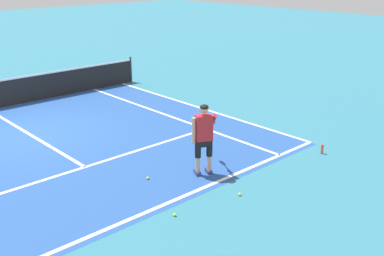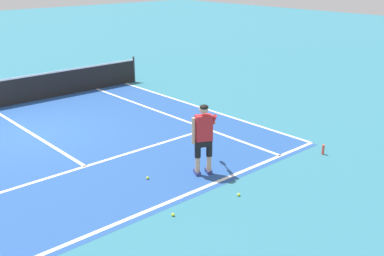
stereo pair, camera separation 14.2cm
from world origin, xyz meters
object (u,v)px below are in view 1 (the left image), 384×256
Objects in this scene: tennis_ball_by_baseline at (175,215)px; tennis_ball_mid_court at (148,178)px; tennis_player at (204,134)px; tennis_ball_near_feet at (240,194)px; water_bottle at (322,149)px.

tennis_ball_mid_court is at bearing 69.70° from tennis_ball_by_baseline.
tennis_player is 25.95× the size of tennis_ball_near_feet.
tennis_ball_by_baseline is at bearing -110.30° from tennis_ball_mid_court.
tennis_ball_near_feet is 2.18m from tennis_ball_mid_court.
tennis_ball_near_feet is at bearing -63.90° from tennis_ball_mid_court.
tennis_ball_near_feet and tennis_ball_by_baseline have the same top height.
tennis_ball_near_feet is at bearing -98.68° from tennis_player.
tennis_player is 6.61× the size of water_bottle.
tennis_ball_near_feet is 3.34m from water_bottle.
tennis_ball_by_baseline is (-1.78, -1.04, -0.96)m from tennis_player.
tennis_ball_mid_court is 4.68m from water_bottle.
tennis_ball_mid_court is at bearing 116.10° from tennis_ball_near_feet.
tennis_ball_mid_court is at bearing 151.41° from tennis_player.
tennis_ball_near_feet is (-0.20, -1.33, -0.96)m from tennis_player.
tennis_ball_by_baseline is 1.00× the size of tennis_ball_mid_court.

